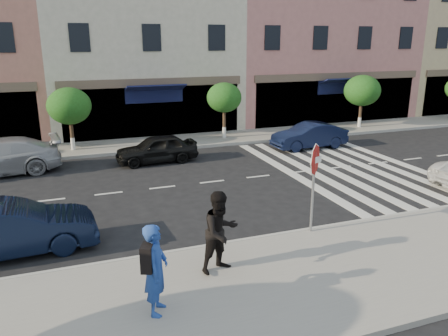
# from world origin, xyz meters

# --- Properties ---
(ground) EXTENTS (120.00, 120.00, 0.00)m
(ground) POSITION_xyz_m (0.00, 0.00, 0.00)
(ground) COLOR black
(ground) RESTS_ON ground
(sidewalk_near) EXTENTS (60.00, 4.50, 0.15)m
(sidewalk_near) POSITION_xyz_m (0.00, -3.75, 0.07)
(sidewalk_near) COLOR gray
(sidewalk_near) RESTS_ON ground
(sidewalk_far) EXTENTS (60.00, 3.00, 0.15)m
(sidewalk_far) POSITION_xyz_m (0.00, 11.00, 0.07)
(sidewalk_far) COLOR gray
(sidewalk_far) RESTS_ON ground
(building_centre) EXTENTS (11.00, 9.00, 11.00)m
(building_centre) POSITION_xyz_m (-0.50, 17.00, 5.50)
(building_centre) COLOR beige
(building_centre) RESTS_ON ground
(building_east_mid) EXTENTS (13.00, 9.00, 13.00)m
(building_east_mid) POSITION_xyz_m (11.50, 17.00, 6.50)
(building_east_mid) COLOR tan
(building_east_mid) RESTS_ON ground
(building_east_far) EXTENTS (12.00, 9.00, 12.00)m
(building_east_far) POSITION_xyz_m (24.00, 17.00, 6.00)
(building_east_far) COLOR #D8BD8B
(building_east_far) RESTS_ON ground
(street_tree_wb) EXTENTS (2.10, 2.10, 3.06)m
(street_tree_wb) POSITION_xyz_m (-5.00, 10.80, 2.31)
(street_tree_wb) COLOR #473323
(street_tree_wb) RESTS_ON sidewalk_far
(street_tree_c) EXTENTS (1.90, 1.90, 3.04)m
(street_tree_c) POSITION_xyz_m (3.00, 10.80, 2.36)
(street_tree_c) COLOR #473323
(street_tree_c) RESTS_ON sidewalk_far
(street_tree_ea) EXTENTS (2.20, 2.20, 3.19)m
(street_tree_ea) POSITION_xyz_m (12.00, 10.80, 2.39)
(street_tree_ea) COLOR #473323
(street_tree_ea) RESTS_ON sidewalk_far
(stop_sign) EXTENTS (0.85, 0.37, 2.58)m
(stop_sign) POSITION_xyz_m (1.08, -1.67, 2.02)
(stop_sign) COLOR gray
(stop_sign) RESTS_ON sidewalk_near
(photographer) EXTENTS (0.69, 0.82, 1.90)m
(photographer) POSITION_xyz_m (-3.83, -3.95, 1.10)
(photographer) COLOR #214399
(photographer) RESTS_ON sidewalk_near
(walker) EXTENTS (1.14, 1.01, 1.97)m
(walker) POSITION_xyz_m (-2.08, -2.83, 1.14)
(walker) COLOR black
(walker) RESTS_ON sidewalk_near
(car_near_mid) EXTENTS (4.34, 1.72, 1.41)m
(car_near_mid) POSITION_xyz_m (-6.82, 0.08, 0.70)
(car_near_mid) COLOR black
(car_near_mid) RESTS_ON ground
(car_far_mid) EXTENTS (3.76, 1.66, 1.26)m
(car_far_mid) POSITION_xyz_m (-1.45, 7.60, 0.63)
(car_far_mid) COLOR black
(car_far_mid) RESTS_ON ground
(car_far_right) EXTENTS (3.99, 1.52, 1.30)m
(car_far_right) POSITION_xyz_m (6.50, 7.60, 0.65)
(car_far_right) COLOR black
(car_far_right) RESTS_ON ground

